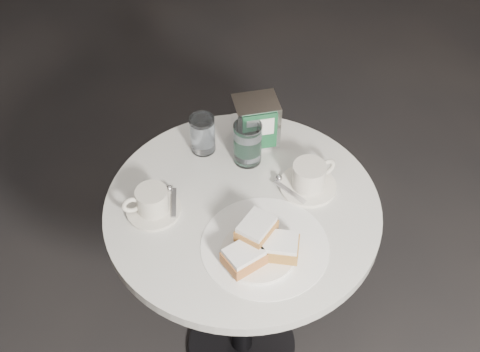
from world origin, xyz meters
The scene contains 9 objects.
ground centered at (0.00, 0.00, 0.00)m, with size 7.00×7.00×0.00m, color black.
cafe_table centered at (0.00, 0.00, 0.55)m, with size 0.70×0.70×0.74m.
sugar_spill centered at (0.01, -0.14, 0.75)m, with size 0.31×0.31×0.00m, color white.
beignet_plate centered at (-0.01, -0.16, 0.78)m, with size 0.19×0.18×0.09m.
coffee_cup_left centered at (-0.22, 0.05, 0.78)m, with size 0.15×0.14×0.07m.
coffee_cup_right centered at (0.18, 0.01, 0.78)m, with size 0.18×0.18×0.08m.
water_glass_left centered at (-0.04, 0.23, 0.80)m, with size 0.07×0.07×0.11m.
water_glass_right centered at (0.06, 0.15, 0.80)m, with size 0.10×0.10×0.12m.
napkin_dispenser centered at (0.11, 0.21, 0.81)m, with size 0.13×0.11×0.14m.
Camera 1 is at (-0.31, -0.94, 1.89)m, focal length 45.00 mm.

